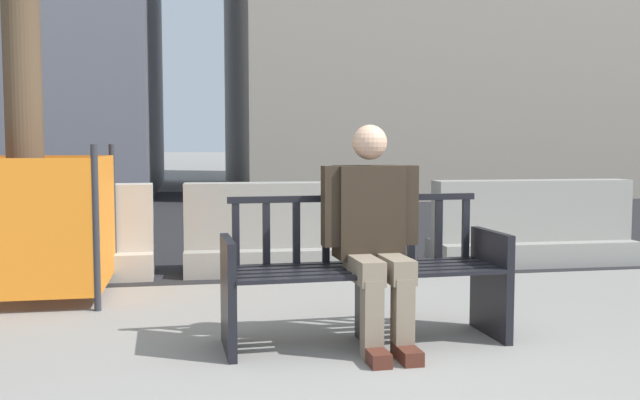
# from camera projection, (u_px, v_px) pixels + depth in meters

# --- Properties ---
(ground_plane) EXTENTS (200.00, 200.00, 0.00)m
(ground_plane) POSITION_uv_depth(u_px,v_px,m) (356.00, 384.00, 3.57)
(ground_plane) COLOR gray
(street_asphalt) EXTENTS (120.00, 12.00, 0.01)m
(street_asphalt) POSITION_uv_depth(u_px,v_px,m) (238.00, 214.00, 12.10)
(street_asphalt) COLOR black
(street_asphalt) RESTS_ON ground
(street_bench) EXTENTS (1.71, 0.59, 0.88)m
(street_bench) POSITION_uv_depth(u_px,v_px,m) (364.00, 277.00, 4.30)
(street_bench) COLOR black
(street_bench) RESTS_ON ground
(seated_person) EXTENTS (0.58, 0.73, 1.31)m
(seated_person) POSITION_uv_depth(u_px,v_px,m) (373.00, 230.00, 4.23)
(seated_person) COLOR #2D2319
(seated_person) RESTS_ON ground
(jersey_barrier_centre) EXTENTS (2.03, 0.76, 0.84)m
(jersey_barrier_centre) POSITION_uv_depth(u_px,v_px,m) (292.00, 235.00, 6.70)
(jersey_barrier_centre) COLOR gray
(jersey_barrier_centre) RESTS_ON ground
(jersey_barrier_left) EXTENTS (2.02, 0.73, 0.84)m
(jersey_barrier_left) POSITION_uv_depth(u_px,v_px,m) (37.00, 241.00, 6.28)
(jersey_barrier_left) COLOR #ADA89E
(jersey_barrier_left) RESTS_ON ground
(jersey_barrier_right) EXTENTS (2.01, 0.72, 0.84)m
(jersey_barrier_right) POSITION_uv_depth(u_px,v_px,m) (531.00, 230.00, 7.13)
(jersey_barrier_right) COLOR gray
(jersey_barrier_right) RESTS_ON ground
(construction_fence) EXTENTS (1.22, 1.22, 1.20)m
(construction_fence) POSITION_uv_depth(u_px,v_px,m) (27.00, 221.00, 5.56)
(construction_fence) COLOR #2D2D33
(construction_fence) RESTS_ON ground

